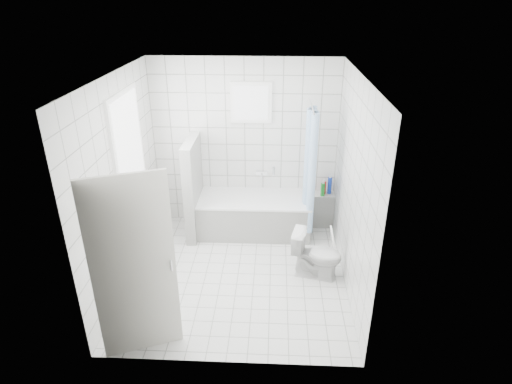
{
  "coord_description": "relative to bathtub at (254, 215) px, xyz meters",
  "views": [
    {
      "loc": [
        0.46,
        -4.67,
        3.45
      ],
      "look_at": [
        0.22,
        0.35,
        1.05
      ],
      "focal_mm": 30.0,
      "sensor_mm": 36.0,
      "label": 1
    }
  ],
  "objects": [
    {
      "name": "curtain_rod",
      "position": [
        0.79,
        -0.02,
        1.71
      ],
      "size": [
        0.02,
        0.8,
        0.02
      ],
      "primitive_type": "cylinder",
      "rotation": [
        1.57,
        0.0,
        0.0
      ],
      "color": "silver",
      "rests_on": "wall_back"
    },
    {
      "name": "bathtub",
      "position": [
        0.0,
        0.0,
        0.0
      ],
      "size": [
        1.7,
        0.77,
        0.58
      ],
      "color": "white",
      "rests_on": "ground"
    },
    {
      "name": "window_left",
      "position": [
        -1.52,
        -0.82,
        1.31
      ],
      "size": [
        0.01,
        0.9,
        1.4
      ],
      "primitive_type": "cube",
      "color": "white",
      "rests_on": "wall_left"
    },
    {
      "name": "tub_faucet",
      "position": [
        0.1,
        0.33,
        0.56
      ],
      "size": [
        0.18,
        0.06,
        0.06
      ],
      "primitive_type": "cube",
      "color": "silver",
      "rests_on": "wall_back"
    },
    {
      "name": "wall_front",
      "position": [
        -0.16,
        -2.62,
        1.01
      ],
      "size": [
        2.8,
        0.02,
        2.6
      ],
      "primitive_type": "cube",
      "color": "white",
      "rests_on": "ground"
    },
    {
      "name": "wall_right",
      "position": [
        1.24,
        -1.12,
        1.01
      ],
      "size": [
        0.02,
        3.0,
        2.6
      ],
      "primitive_type": "cube",
      "color": "white",
      "rests_on": "ground"
    },
    {
      "name": "wall_left",
      "position": [
        -1.56,
        -1.12,
        1.01
      ],
      "size": [
        0.02,
        3.0,
        2.6
      ],
      "primitive_type": "cube",
      "color": "white",
      "rests_on": "ground"
    },
    {
      "name": "tiled_ledge",
      "position": [
        1.12,
        0.25,
        -0.02
      ],
      "size": [
        0.4,
        0.24,
        0.55
      ],
      "primitive_type": "cube",
      "color": "white",
      "rests_on": "ground"
    },
    {
      "name": "door",
      "position": [
        -1.04,
        -2.46,
        0.71
      ],
      "size": [
        0.76,
        0.33,
        2.0
      ],
      "primitive_type": "cube",
      "rotation": [
        0.0,
        0.0,
        -1.2
      ],
      "color": "silver",
      "rests_on": "ground"
    },
    {
      "name": "ceiling",
      "position": [
        -0.16,
        -1.12,
        2.31
      ],
      "size": [
        3.0,
        3.0,
        0.0
      ],
      "primitive_type": "plane",
      "rotation": [
        3.14,
        0.0,
        0.0
      ],
      "color": "white",
      "rests_on": "ground"
    },
    {
      "name": "window_sill",
      "position": [
        -1.47,
        -0.82,
        0.57
      ],
      "size": [
        0.18,
        1.02,
        0.08
      ],
      "primitive_type": "cube",
      "color": "white",
      "rests_on": "wall_left"
    },
    {
      "name": "ground",
      "position": [
        -0.16,
        -1.12,
        -0.29
      ],
      "size": [
        3.0,
        3.0,
        0.0
      ],
      "primitive_type": "plane",
      "color": "white",
      "rests_on": "ground"
    },
    {
      "name": "toilet",
      "position": [
        0.87,
        -1.11,
        0.03
      ],
      "size": [
        0.7,
        0.5,
        0.65
      ],
      "primitive_type": "imported",
      "rotation": [
        0.0,
        0.0,
        1.34
      ],
      "color": "white",
      "rests_on": "ground"
    },
    {
      "name": "ledge_bottles",
      "position": [
        1.1,
        0.25,
        0.37
      ],
      "size": [
        0.18,
        0.16,
        0.27
      ],
      "color": "#1639B5",
      "rests_on": "tiled_ledge"
    },
    {
      "name": "wall_back",
      "position": [
        -0.16,
        0.38,
        1.01
      ],
      "size": [
        2.8,
        0.02,
        2.6
      ],
      "primitive_type": "cube",
      "color": "white",
      "rests_on": "ground"
    },
    {
      "name": "shower_curtain",
      "position": [
        0.79,
        -0.16,
        0.81
      ],
      "size": [
        0.14,
        0.48,
        1.78
      ],
      "primitive_type": null,
      "color": "#4483C9",
      "rests_on": "curtain_rod"
    },
    {
      "name": "window_back",
      "position": [
        -0.06,
        0.33,
        1.66
      ],
      "size": [
        0.5,
        0.01,
        0.5
      ],
      "primitive_type": "cube",
      "color": "white",
      "rests_on": "wall_back"
    },
    {
      "name": "partition_wall",
      "position": [
        -0.91,
        -0.05,
        0.46
      ],
      "size": [
        0.15,
        0.85,
        1.5
      ],
      "primitive_type": "cube",
      "color": "white",
      "rests_on": "ground"
    },
    {
      "name": "sill_bottles",
      "position": [
        -1.46,
        -0.72,
        0.75
      ],
      "size": [
        0.14,
        0.58,
        0.33
      ],
      "color": "#30ADD9",
      "rests_on": "window_sill"
    }
  ]
}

